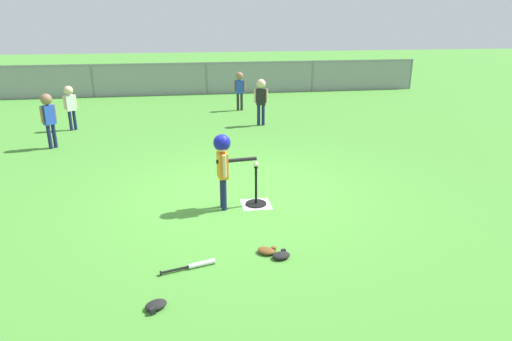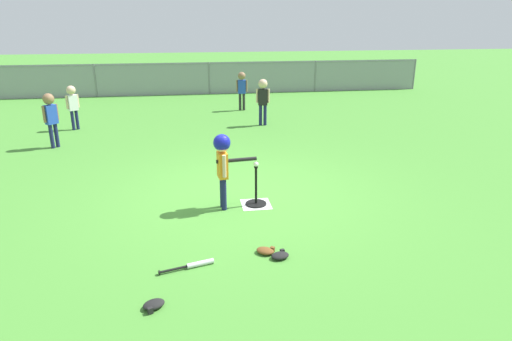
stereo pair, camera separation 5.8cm
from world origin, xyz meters
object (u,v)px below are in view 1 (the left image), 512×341
glove_near_bats (281,255)px  fielder_deep_right (240,86)px  baseball_on_tee (256,164)px  glove_tossed_aside (156,305)px  glove_by_plate (267,251)px  batter_child (223,156)px  fielder_near_left (48,114)px  fielder_deep_left (70,102)px  batting_tee (256,199)px  spare_bat_silver (196,265)px  fielder_near_right (261,96)px

glove_near_bats → fielder_deep_right: bearing=85.9°
baseball_on_tee → fielder_deep_right: 7.21m
glove_near_bats → glove_tossed_aside: same height
baseball_on_tee → glove_by_plate: bearing=-94.3°
batter_child → fielder_deep_right: (1.17, 7.24, -0.07)m
fielder_near_left → glove_tossed_aside: bearing=-67.9°
baseball_on_tee → fielder_near_left: (-3.87, 3.75, 0.11)m
fielder_deep_left → glove_by_plate: bearing=-61.8°
glove_near_bats → fielder_deep_left: bearing=118.7°
fielder_deep_right → fielder_near_left: fielder_near_left is taller
batter_child → fielder_deep_right: size_ratio=0.99×
glove_tossed_aside → fielder_near_left: bearing=112.1°
batter_child → glove_tossed_aside: bearing=-111.2°
batting_tee → fielder_deep_right: fielder_deep_right is taller
glove_by_plate → batting_tee: bearing=85.7°
fielder_deep_left → fielder_deep_right: fielder_deep_right is taller
fielder_near_left → glove_by_plate: fielder_near_left is taller
batter_child → glove_near_bats: (0.54, -1.56, -0.78)m
glove_near_bats → glove_tossed_aside: 1.61m
fielder_deep_right → glove_tossed_aside: size_ratio=4.29×
fielder_deep_right → spare_bat_silver: 9.03m
glove_by_plate → glove_near_bats: (0.15, -0.14, 0.00)m
batting_tee → spare_bat_silver: bearing=-120.2°
baseball_on_tee → glove_tossed_aside: 2.81m
batter_child → glove_near_bats: bearing=-71.1°
spare_bat_silver → glove_near_bats: bearing=2.6°
batter_child → batting_tee: bearing=6.7°
glove_by_plate → fielder_near_right: bearing=80.7°
fielder_deep_left → batting_tee: bearing=-54.8°
fielder_near_right → glove_near_bats: fielder_near_right is taller
batting_tee → fielder_deep_right: bearing=84.7°
spare_bat_silver → glove_near_bats: glove_near_bats is taller
fielder_near_right → glove_near_bats: bearing=-97.8°
fielder_deep_left → glove_by_plate: fielder_deep_left is taller
fielder_deep_left → glove_by_plate: 7.82m
spare_bat_silver → glove_by_plate: size_ratio=2.33×
fielder_deep_left → spare_bat_silver: (2.83, -7.05, -0.68)m
fielder_near_right → fielder_near_left: size_ratio=1.01×
glove_by_plate → glove_near_bats: same height
baseball_on_tee → glove_tossed_aside: bearing=-120.4°
fielder_near_left → spare_bat_silver: 6.19m
spare_bat_silver → baseball_on_tee: bearing=59.8°
glove_by_plate → glove_tossed_aside: 1.55m
fielder_near_right → fielder_deep_right: 2.06m
glove_near_bats → glove_tossed_aside: (-1.43, -0.74, 0.00)m
fielder_deep_right → batting_tee: bearing=-95.3°
baseball_on_tee → spare_bat_silver: baseball_on_tee is taller
batting_tee → fielder_deep_left: fielder_deep_left is taller
fielder_deep_left → fielder_deep_right: size_ratio=0.96×
batting_tee → batter_child: size_ratio=0.54×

